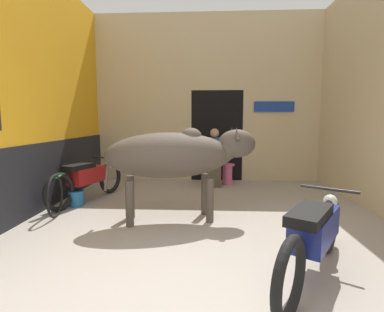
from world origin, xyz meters
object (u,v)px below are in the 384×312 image
motorcycle_near (314,234)px  bucket (76,198)px  shopkeeper_seated (214,156)px  plastic_stool (227,173)px  bicycle (67,187)px  cow (177,155)px  motorcycle_far (87,178)px

motorcycle_near → bucket: 3.91m
shopkeeper_seated → plastic_stool: bearing=33.3°
bucket → plastic_stool: bearing=34.5°
motorcycle_near → bicycle: size_ratio=1.03×
bucket → shopkeeper_seated: bearing=34.7°
cow → bucket: 2.08m
cow → motorcycle_far: 2.01m
motorcycle_far → plastic_stool: 3.04m
motorcycle_near → bicycle: 3.98m
motorcycle_near → motorcycle_far: (-3.14, 2.49, -0.01)m
motorcycle_near → motorcycle_far: bearing=141.6°
shopkeeper_seated → plastic_stool: shopkeeper_seated is taller
cow → bucket: size_ratio=8.71×
motorcycle_far → bucket: bearing=-106.0°
motorcycle_near → bucket: size_ratio=6.85×
cow → shopkeeper_seated: (0.59, 2.26, -0.29)m
bicycle → bucket: size_ratio=6.64×
motorcycle_far → plastic_stool: bearing=30.9°
cow → bicycle: size_ratio=1.31×
shopkeeper_seated → bucket: (-2.39, -1.65, -0.54)m
cow → motorcycle_near: (1.42, -1.59, -0.53)m
cow → plastic_stool: 2.71m
bicycle → motorcycle_near: bearing=-32.4°
shopkeeper_seated → bucket: size_ratio=4.90×
motorcycle_far → bicycle: (-0.22, -0.36, -0.09)m
bicycle → shopkeeper_seated: bearing=34.3°
motorcycle_near → shopkeeper_seated: 3.95m
bucket → bicycle: bearing=-153.3°
motorcycle_near → plastic_stool: (-0.53, 4.05, -0.19)m
cow → motorcycle_far: size_ratio=1.22×
bicycle → plastic_stool: bearing=34.2°
motorcycle_far → bucket: motorcycle_far is taller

